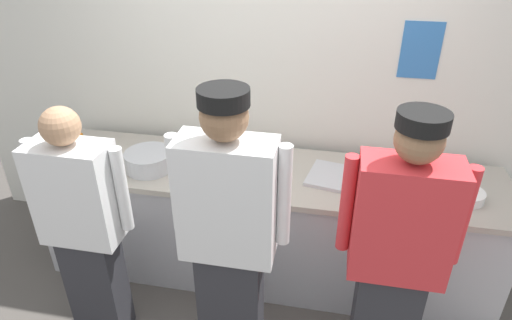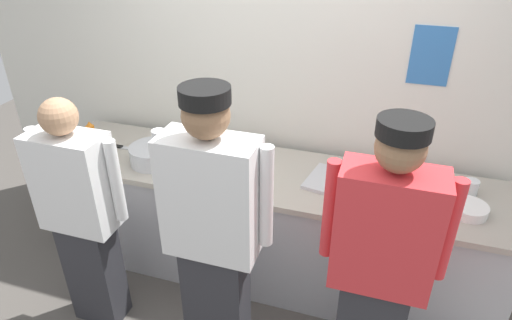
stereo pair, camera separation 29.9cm
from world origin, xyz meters
The scene contains 17 objects.
ground_plane centered at (0.00, 0.00, 0.00)m, with size 9.00×9.00×0.00m, color #514C47.
wall_back centered at (0.00, 0.90, 1.47)m, with size 5.06×0.11×2.94m.
prep_counter centered at (0.00, 0.39, 0.44)m, with size 3.23×0.75×0.88m.
chef_near_left centered at (-0.94, -0.35, 0.84)m, with size 0.59×0.24×1.59m.
chef_center centered at (-0.06, -0.40, 0.95)m, with size 0.63×0.24×1.77m.
chef_far_right centered at (0.80, -0.35, 0.91)m, with size 0.61×0.24×1.70m.
plate_stack_front centered at (-0.26, 0.54, 0.93)m, with size 0.24×0.24×0.10m.
plate_stack_rear centered at (1.27, 0.30, 0.91)m, with size 0.22×0.22×0.06m.
mixing_bowl_steel centered at (-0.79, 0.28, 0.94)m, with size 0.33×0.33×0.12m, color #B7BABF.
sheet_tray centered at (0.55, 0.38, 0.89)m, with size 0.52×0.33×0.02m, color #B7BABF.
squeeze_bottle_primary centered at (-1.33, 0.34, 0.98)m, with size 0.06×0.06×0.21m.
squeeze_bottle_secondary centered at (-0.06, 0.24, 0.96)m, with size 0.06×0.06×0.18m.
squeeze_bottle_spare centered at (-1.31, 0.18, 0.97)m, with size 0.06×0.06×0.18m.
ramekin_yellow_sauce centered at (0.97, 0.24, 0.90)m, with size 0.10×0.10×0.04m.
ramekin_green_sauce centered at (-0.24, 0.17, 0.91)m, with size 0.10×0.10×0.05m.
deli_cup centered at (1.29, 0.53, 0.93)m, with size 0.09×0.09×0.10m, color white.
chefs_knife centered at (-1.10, 0.40, 0.89)m, with size 0.27×0.03×0.02m.
Camera 1 is at (0.44, -2.20, 2.46)m, focal length 31.55 mm.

